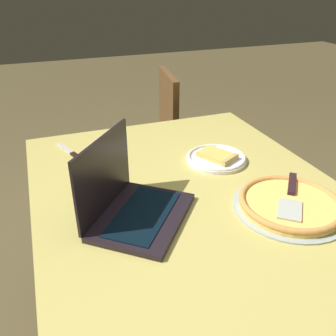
# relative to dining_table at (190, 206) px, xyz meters

# --- Properties ---
(ground_plane) EXTENTS (12.00, 12.00, 0.00)m
(ground_plane) POSITION_rel_dining_table_xyz_m (0.00, 0.00, -0.69)
(ground_plane) COLOR brown
(dining_table) EXTENTS (1.32, 1.04, 0.74)m
(dining_table) POSITION_rel_dining_table_xyz_m (0.00, 0.00, 0.00)
(dining_table) COLOR tan
(dining_table) RESTS_ON ground_plane
(laptop) EXTENTS (0.40, 0.39, 0.25)m
(laptop) POSITION_rel_dining_table_xyz_m (-0.07, 0.23, 0.11)
(laptop) COLOR black
(laptop) RESTS_ON dining_table
(pizza_plate) EXTENTS (0.24, 0.24, 0.04)m
(pizza_plate) POSITION_rel_dining_table_xyz_m (0.18, -0.19, 0.07)
(pizza_plate) COLOR white
(pizza_plate) RESTS_ON dining_table
(pizza_tray) EXTENTS (0.36, 0.36, 0.04)m
(pizza_tray) POSITION_rel_dining_table_xyz_m (-0.20, -0.25, 0.08)
(pizza_tray) COLOR #9AA7A1
(pizza_tray) RESTS_ON dining_table
(table_knife) EXTENTS (0.22, 0.09, 0.01)m
(table_knife) POSITION_rel_dining_table_xyz_m (0.43, 0.34, 0.06)
(table_knife) COLOR #C0B6C1
(table_knife) RESTS_ON dining_table
(chair_near) EXTENTS (0.48, 0.48, 0.89)m
(chair_near) POSITION_rel_dining_table_xyz_m (1.04, -0.19, -0.18)
(chair_near) COLOR brown
(chair_near) RESTS_ON ground_plane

